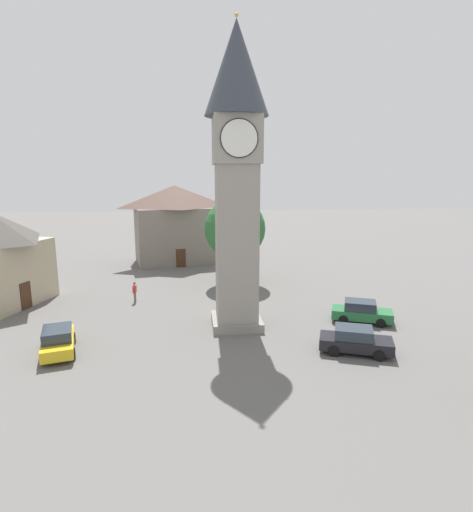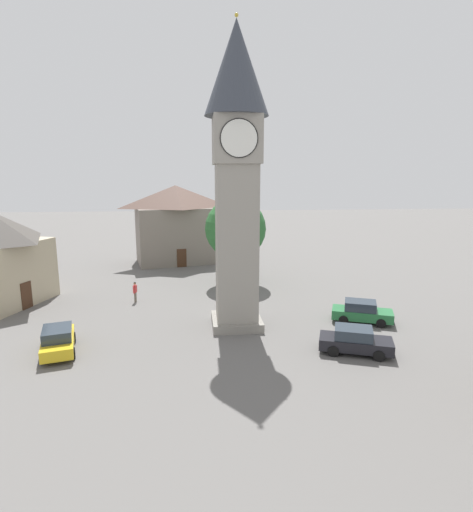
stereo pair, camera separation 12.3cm
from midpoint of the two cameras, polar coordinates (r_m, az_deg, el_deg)
The scene contains 8 objects.
ground_plane at distance 28.14m, azimuth 0.13°, elevation -9.85°, with size 200.00×200.00×0.00m, color #605E5B.
clock_tower at distance 26.34m, azimuth 0.14°, elevation 14.21°, with size 4.03×4.03×19.69m.
car_blue_kerb at distance 24.78m, azimuth 16.58°, elevation -11.40°, with size 4.46×3.01×1.53m.
car_silver_kerb at distance 29.91m, azimuth 17.41°, elevation -7.54°, with size 4.46×3.09×1.53m.
car_red_corner at distance 26.01m, azimuth -23.84°, elevation -10.82°, with size 2.71×4.43×1.53m.
pedestrian at distance 33.96m, azimuth -14.07°, elevation -4.71°, with size 0.30×0.55×1.69m.
tree at distance 37.83m, azimuth -0.05°, elevation 3.90°, with size 5.74×5.74×8.22m.
building_shop_left at distance 48.47m, azimuth -8.46°, elevation 4.56°, with size 10.63×8.03×9.17m.
Camera 2 is at (-2.67, -26.16, 10.01)m, focal length 28.25 mm.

